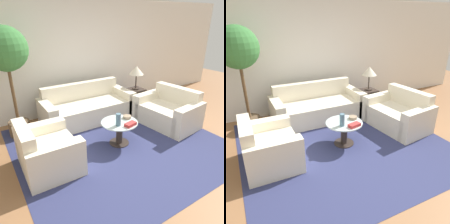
# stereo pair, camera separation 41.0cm
# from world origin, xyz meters

# --- Properties ---
(ground_plane) EXTENTS (14.00, 14.00, 0.00)m
(ground_plane) POSITION_xyz_m (0.00, 0.00, 0.00)
(ground_plane) COLOR #8E603D
(wall_back) EXTENTS (10.00, 0.06, 2.60)m
(wall_back) POSITION_xyz_m (0.00, 2.65, 1.30)
(wall_back) COLOR white
(wall_back) RESTS_ON ground_plane
(rug) EXTENTS (3.65, 3.44, 0.01)m
(rug) POSITION_xyz_m (-0.04, 0.67, 0.00)
(rug) COLOR navy
(rug) RESTS_ON ground_plane
(sofa_main) EXTENTS (2.06, 0.89, 0.81)m
(sofa_main) POSITION_xyz_m (-0.05, 1.97, 0.27)
(sofa_main) COLOR beige
(sofa_main) RESTS_ON ground_plane
(armchair) EXTENTS (0.84, 1.01, 0.78)m
(armchair) POSITION_xyz_m (-1.41, 0.68, 0.28)
(armchair) COLOR beige
(armchair) RESTS_ON ground_plane
(loveseat) EXTENTS (0.99, 1.38, 0.79)m
(loveseat) POSITION_xyz_m (1.36, 0.78, 0.28)
(loveseat) COLOR beige
(loveseat) RESTS_ON ground_plane
(coffee_table) EXTENTS (0.67, 0.67, 0.44)m
(coffee_table) POSITION_xyz_m (-0.04, 0.67, 0.28)
(coffee_table) COLOR #332823
(coffee_table) RESTS_ON ground_plane
(side_table) EXTENTS (0.40, 0.40, 0.53)m
(side_table) POSITION_xyz_m (1.28, 1.86, 0.27)
(side_table) COLOR #332823
(side_table) RESTS_ON ground_plane
(table_lamp) EXTENTS (0.36, 0.36, 0.58)m
(table_lamp) POSITION_xyz_m (1.28, 1.86, 0.99)
(table_lamp) COLOR #332823
(table_lamp) RESTS_ON side_table
(potted_plant) EXTENTS (0.79, 0.79, 2.08)m
(potted_plant) POSITION_xyz_m (-1.53, 2.03, 1.55)
(potted_plant) COLOR brown
(potted_plant) RESTS_ON ground_plane
(vase) EXTENTS (0.09, 0.09, 0.22)m
(vase) POSITION_xyz_m (-0.13, 0.57, 0.55)
(vase) COLOR slate
(vase) RESTS_ON coffee_table
(bowl) EXTENTS (0.16, 0.16, 0.05)m
(bowl) POSITION_xyz_m (0.18, 0.73, 0.47)
(bowl) COLOR gray
(bowl) RESTS_ON coffee_table
(book_stack) EXTENTS (0.23, 0.16, 0.06)m
(book_stack) POSITION_xyz_m (0.05, 0.45, 0.47)
(book_stack) COLOR #BC3333
(book_stack) RESTS_ON coffee_table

